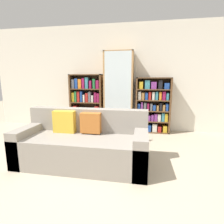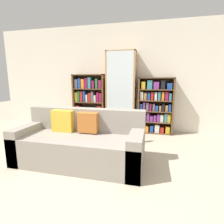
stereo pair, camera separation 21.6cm
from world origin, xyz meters
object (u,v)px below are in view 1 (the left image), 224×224
couch (83,144)px  bookshelf_left (86,103)px  bookshelf_right (153,106)px  display_cabinet (119,92)px  wine_bottle (142,135)px

couch → bookshelf_left: bearing=106.3°
couch → bookshelf_right: bearing=58.8°
bookshelf_right → bookshelf_left: bearing=180.0°
display_cabinet → bookshelf_right: (0.86, 0.02, -0.33)m
bookshelf_left → display_cabinet: bearing=-1.0°
couch → bookshelf_right: 2.27m
bookshelf_left → bookshelf_right: bearing=-0.0°
bookshelf_left → display_cabinet: display_cabinet is taller
couch → display_cabinet: bearing=80.9°
bookshelf_left → bookshelf_right: size_ratio=1.06×
bookshelf_left → couch: bearing=-73.7°
couch → bookshelf_right: (1.16, 1.92, 0.36)m
display_cabinet → wine_bottle: display_cabinet is taller
display_cabinet → couch: bearing=-99.1°
bookshelf_right → wine_bottle: (-0.25, -0.77, -0.52)m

